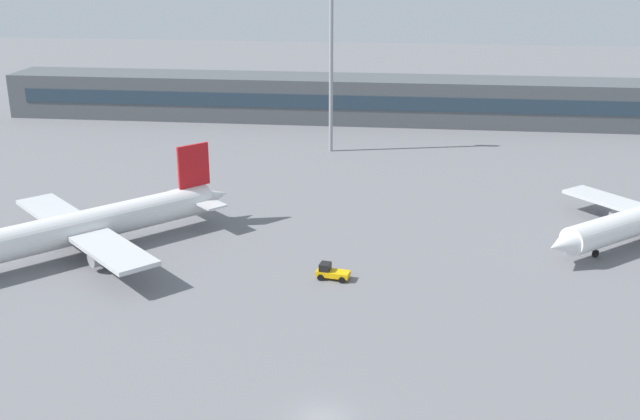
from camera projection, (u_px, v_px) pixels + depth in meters
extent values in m
plane|color=slate|center=(359.00, 234.00, 95.67)|extent=(400.00, 400.00, 0.00)
cube|color=#4C5156|center=(381.00, 100.00, 155.64)|extent=(155.74, 12.00, 9.00)
cube|color=#263847|center=(380.00, 103.00, 149.82)|extent=(147.95, 0.16, 2.80)
cylinder|color=white|center=(72.00, 229.00, 87.99)|extent=(27.51, 28.73, 3.80)
cone|color=white|center=(215.00, 196.00, 99.78)|extent=(4.54, 4.59, 2.66)
cube|color=red|center=(193.00, 166.00, 96.42)|extent=(3.29, 3.44, 5.50)
cube|color=silver|center=(197.00, 198.00, 98.07)|extent=(9.18, 8.91, 0.24)
cube|color=silver|center=(81.00, 229.00, 88.70)|extent=(25.07, 24.11, 0.50)
cylinder|color=gray|center=(62.00, 227.00, 93.51)|extent=(3.65, 3.70, 2.00)
cylinder|color=gray|center=(104.00, 256.00, 84.81)|extent=(3.65, 3.70, 2.00)
cylinder|color=black|center=(82.00, 241.00, 92.01)|extent=(0.98, 1.00, 1.00)
cylinder|color=black|center=(101.00, 254.00, 88.24)|extent=(0.98, 1.00, 1.00)
cone|color=white|center=(562.00, 245.00, 84.32)|extent=(4.92, 4.87, 3.22)
cylinder|color=gray|center=(621.00, 214.00, 98.69)|extent=(3.33, 3.21, 1.78)
cylinder|color=black|center=(595.00, 253.00, 88.46)|extent=(0.91, 0.85, 0.89)
cube|color=#F2B20C|center=(333.00, 273.00, 82.54)|extent=(3.80, 2.08, 0.60)
cube|color=black|center=(325.00, 267.00, 82.56)|extent=(1.32, 1.56, 0.90)
cylinder|color=black|center=(324.00, 272.00, 83.66)|extent=(0.73, 0.36, 0.70)
cylinder|color=black|center=(321.00, 278.00, 82.25)|extent=(0.73, 0.36, 0.70)
cylinder|color=black|center=(345.00, 274.00, 83.02)|extent=(0.73, 0.36, 0.70)
cylinder|color=black|center=(342.00, 280.00, 81.61)|extent=(0.73, 0.36, 0.70)
cylinder|color=gray|center=(331.00, 71.00, 129.67)|extent=(0.70, 0.70, 28.34)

